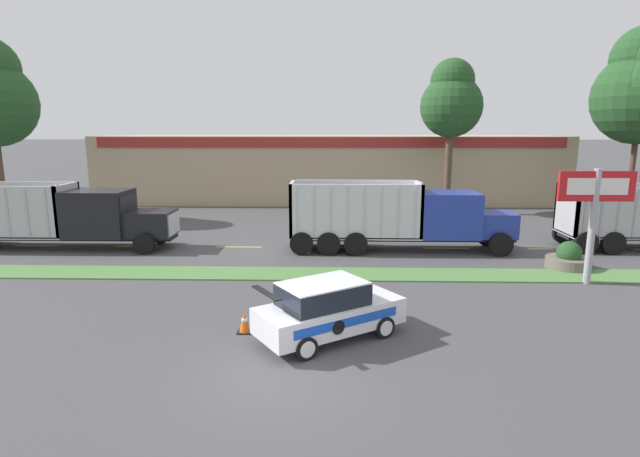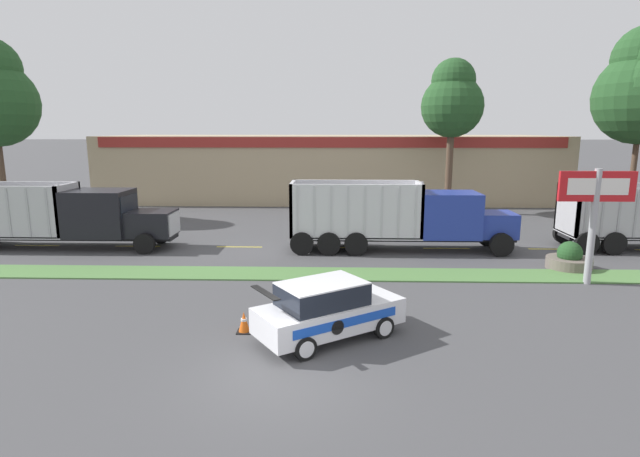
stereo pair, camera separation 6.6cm
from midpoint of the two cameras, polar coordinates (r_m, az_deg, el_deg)
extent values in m
plane|color=#474749|center=(12.92, -4.08, -16.73)|extent=(600.00, 600.00, 0.00)
cube|color=#517F42|center=(21.26, -1.66, -5.21)|extent=(120.00, 1.92, 0.06)
cube|color=yellow|center=(30.43, -29.54, -1.70)|extent=(2.40, 0.14, 0.01)
cube|color=yellow|center=(28.01, -20.05, -1.91)|extent=(2.40, 0.14, 0.01)
cube|color=yellow|center=(26.50, -9.13, -2.09)|extent=(2.40, 0.14, 0.01)
cube|color=yellow|center=(26.03, 2.64, -2.19)|extent=(2.40, 0.14, 0.01)
cube|color=yellow|center=(26.68, 14.32, -2.21)|extent=(2.40, 0.14, 0.01)
cube|color=yellow|center=(28.36, 25.04, -2.14)|extent=(2.40, 0.14, 0.01)
cube|color=black|center=(25.68, 9.36, -1.02)|extent=(11.20, 1.27, 0.18)
cube|color=#23389E|center=(26.58, 19.46, 0.45)|extent=(1.84, 1.90, 1.23)
cube|color=#B7B7BC|center=(26.88, 21.39, 0.43)|extent=(0.06, 1.62, 1.04)
cube|color=#23389E|center=(25.87, 14.57, 1.58)|extent=(2.87, 2.31, 2.23)
cube|color=black|center=(26.17, 17.71, 2.38)|extent=(0.04, 1.96, 1.00)
cylinder|color=silver|center=(24.71, 11.58, 3.30)|extent=(0.14, 0.14, 1.73)
cube|color=silver|center=(25.44, 4.11, -0.66)|extent=(6.50, 2.31, 0.12)
cube|color=silver|center=(25.53, 11.29, 2.23)|extent=(0.16, 2.31, 2.67)
cube|color=silver|center=(25.26, -3.05, 2.34)|extent=(0.16, 2.31, 2.67)
cube|color=silver|center=(24.13, 4.26, 1.91)|extent=(6.50, 0.16, 2.67)
cube|color=silver|center=(26.26, 4.06, 2.67)|extent=(6.50, 0.16, 2.67)
cube|color=#BCBCC1|center=(24.08, -2.51, 1.90)|extent=(0.10, 0.04, 2.53)
cube|color=#BCBCC1|center=(24.03, -0.57, 1.90)|extent=(0.10, 0.04, 2.53)
cube|color=#BCBCC1|center=(24.01, 1.36, 1.89)|extent=(0.10, 0.04, 2.53)
cube|color=#BCBCC1|center=(24.02, 3.30, 1.87)|extent=(0.10, 0.04, 2.53)
cube|color=#BCBCC1|center=(24.06, 5.24, 1.86)|extent=(0.10, 0.04, 2.53)
cube|color=#BCBCC1|center=(24.12, 7.17, 1.84)|extent=(0.10, 0.04, 2.53)
cube|color=#BCBCC1|center=(24.21, 9.08, 1.83)|extent=(0.10, 0.04, 2.53)
cube|color=#BCBCC1|center=(24.33, 10.98, 1.81)|extent=(0.10, 0.04, 2.53)
cylinder|color=black|center=(25.67, 20.10, -1.77)|extent=(1.15, 0.30, 1.15)
cylinder|color=black|center=(27.79, 18.66, -0.72)|extent=(1.15, 0.30, 1.15)
cylinder|color=black|center=(24.41, -2.01, -1.73)|extent=(1.15, 0.30, 1.15)
cylinder|color=black|center=(26.62, -1.70, -0.63)|extent=(1.15, 0.30, 1.15)
cylinder|color=black|center=(24.36, 1.10, -1.75)|extent=(1.15, 0.30, 1.15)
cylinder|color=black|center=(26.58, 1.15, -0.65)|extent=(1.15, 0.30, 1.15)
cylinder|color=black|center=(24.38, 4.22, -1.77)|extent=(1.15, 0.30, 1.15)
cylinder|color=black|center=(26.60, 4.01, -0.66)|extent=(1.15, 0.30, 1.15)
cube|color=#ADADB2|center=(30.02, 31.67, -0.50)|extent=(6.36, 2.49, 0.12)
cube|color=#ADADB2|center=(28.39, 26.50, 1.97)|extent=(0.16, 2.49, 2.48)
cube|color=#ADADB2|center=(30.83, 30.85, 2.20)|extent=(6.36, 0.16, 2.48)
cube|color=#99999E|center=(27.41, 28.19, 1.52)|extent=(0.10, 0.04, 2.36)
cube|color=#99999E|center=(27.77, 29.66, 1.49)|extent=(0.10, 0.04, 2.36)
cube|color=#99999E|center=(28.15, 31.09, 1.46)|extent=(0.10, 0.04, 2.36)
cube|color=#99999E|center=(28.55, 32.48, 1.43)|extent=(0.10, 0.04, 2.36)
cylinder|color=black|center=(27.79, 28.25, -1.49)|extent=(1.14, 0.30, 1.14)
cylinder|color=black|center=(29.95, 26.20, -0.46)|extent=(1.14, 0.30, 1.14)
cylinder|color=black|center=(28.40, 30.64, -1.47)|extent=(1.14, 0.30, 1.14)
cylinder|color=black|center=(30.52, 28.45, -0.47)|extent=(1.14, 0.30, 1.14)
cube|color=black|center=(29.20, -27.63, -0.80)|extent=(12.14, 1.32, 0.18)
cube|color=black|center=(26.99, -18.59, 0.59)|extent=(2.27, 1.97, 1.28)
cube|color=#B7B7BC|center=(26.61, -16.24, 0.59)|extent=(0.06, 1.69, 1.09)
cube|color=black|center=(27.94, -23.78, 1.66)|extent=(3.06, 2.41, 2.33)
cube|color=black|center=(27.25, -20.91, 2.52)|extent=(0.04, 2.05, 1.05)
cylinder|color=silver|center=(27.90, -27.62, 2.94)|extent=(0.14, 0.14, 1.56)
cube|color=#B7B7BC|center=(30.57, -32.01, -0.46)|extent=(6.82, 2.41, 0.12)
cube|color=#B7B7BC|center=(28.64, -26.72, 2.00)|extent=(0.16, 2.41, 2.59)
cube|color=#B7B7BC|center=(31.30, -31.13, 2.27)|extent=(6.82, 0.16, 2.59)
cube|color=#A3A3A8|center=(28.82, -31.99, 1.54)|extent=(0.10, 0.04, 2.46)
cube|color=#A3A3A8|center=(28.29, -30.34, 1.56)|extent=(0.10, 0.04, 2.46)
cube|color=#A3A3A8|center=(27.79, -28.64, 1.58)|extent=(0.10, 0.04, 2.46)
cylinder|color=black|center=(26.07, -19.36, -1.67)|extent=(1.02, 0.30, 1.02)
cylinder|color=black|center=(28.24, -17.67, -0.60)|extent=(1.02, 0.30, 1.02)
cube|color=white|center=(14.84, 1.23, -9.87)|extent=(4.60, 3.91, 0.76)
cube|color=black|center=(14.47, 0.38, -7.52)|extent=(2.86, 2.64, 0.63)
cube|color=white|center=(14.37, 0.38, -6.26)|extent=(2.86, 2.64, 0.04)
cube|color=black|center=(13.51, -6.16, -7.30)|extent=(0.96, 1.29, 0.03)
cube|color=blue|center=(14.13, 3.29, -10.68)|extent=(2.89, 1.95, 0.26)
cylinder|color=black|center=(13.98, 2.18, -11.25)|extent=(0.35, 0.24, 0.42)
cylinder|color=black|center=(15.10, 7.40, -11.13)|extent=(0.65, 0.53, 0.65)
cylinder|color=silver|center=(15.03, 7.66, -11.25)|extent=(0.39, 0.27, 0.46)
cylinder|color=black|center=(16.35, 3.55, -9.27)|extent=(0.65, 0.53, 0.65)
cylinder|color=silver|center=(16.43, 3.33, -9.16)|extent=(0.39, 0.27, 0.46)
cylinder|color=black|center=(13.67, -1.60, -13.53)|extent=(0.65, 0.53, 0.65)
cylinder|color=silver|center=(13.59, -1.36, -13.69)|extent=(0.39, 0.27, 0.46)
cylinder|color=black|center=(15.04, -4.98, -11.18)|extent=(0.65, 0.53, 0.65)
cylinder|color=silver|center=(15.12, -5.16, -11.05)|extent=(0.39, 0.27, 0.46)
cylinder|color=#9E9EA3|center=(22.25, 28.78, 0.12)|extent=(0.28, 0.28, 4.59)
cube|color=red|center=(22.03, 29.17, 4.23)|extent=(2.91, 0.16, 1.17)
cube|color=white|center=(21.95, 29.28, 4.20)|extent=(2.33, 0.02, 0.64)
cylinder|color=#6B6056|center=(24.68, 26.62, -3.57)|extent=(1.91, 1.91, 0.50)
sphere|color=#234C23|center=(24.57, 26.72, -2.53)|extent=(1.05, 1.05, 1.05)
cube|color=black|center=(15.66, -8.52, -11.56)|extent=(0.44, 0.44, 0.03)
cone|color=#EA5B14|center=(15.54, -8.56, -10.47)|extent=(0.34, 0.34, 0.62)
cylinder|color=white|center=(15.51, -8.56, -10.26)|extent=(0.19, 0.19, 0.07)
cube|color=tan|center=(45.33, 1.24, 7.09)|extent=(38.33, 12.00, 5.52)
cube|color=maroon|center=(39.17, 1.18, 9.81)|extent=(36.41, 0.10, 0.80)
cylinder|color=brown|center=(39.79, -32.52, 5.22)|extent=(0.41, 0.41, 6.17)
cylinder|color=brown|center=(37.57, 14.58, 6.59)|extent=(0.50, 0.50, 6.46)
sphere|color=#234C23|center=(37.50, 14.92, 13.36)|extent=(4.38, 4.38, 4.38)
sphere|color=#234C23|center=(37.62, 15.06, 16.03)|extent=(3.07, 3.07, 3.07)
cylinder|color=brown|center=(40.24, 32.20, 5.49)|extent=(0.37, 0.37, 6.43)
camera|label=1|loc=(0.03, -89.91, 0.02)|focal=28.00mm
camera|label=2|loc=(0.03, 90.09, -0.02)|focal=28.00mm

